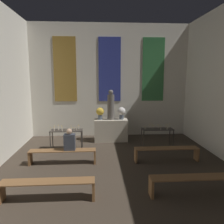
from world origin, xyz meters
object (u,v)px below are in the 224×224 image
object	(u,v)px
altar	(111,130)
pew_back_right	(167,151)
pew_back_left	(63,154)
candle_rack_right	(157,131)
flower_vase_left	(100,112)
candle_rack_left	(66,132)
pew_third_right	(194,181)
statue	(111,106)
pew_third_left	(48,186)
flower_vase_right	(122,112)
person_seated	(70,141)

from	to	relation	value
altar	pew_back_right	world-z (taller)	altar
pew_back_left	candle_rack_right	bearing A→B (deg)	22.23
flower_vase_left	candle_rack_left	size ratio (longest dim) A/B	0.43
flower_vase_left	pew_third_right	size ratio (longest dim) A/B	0.25
statue	pew_third_left	xyz separation A→B (m)	(-1.75, -4.74, -1.24)
altar	flower_vase_left	bearing A→B (deg)	180.00
candle_rack_right	pew_third_right	world-z (taller)	candle_rack_right
pew_third_left	pew_back_left	xyz separation A→B (m)	(0.00, 2.17, 0.00)
pew_third_right	pew_back_left	xyz separation A→B (m)	(-3.49, 2.17, 0.00)
candle_rack_left	candle_rack_right	distance (m)	3.64
flower_vase_left	flower_vase_right	distance (m)	0.95
altar	candle_rack_right	distance (m)	2.14
flower_vase_left	person_seated	xyz separation A→B (m)	(-1.03, -2.57, -0.52)
person_seated	pew_third_left	bearing A→B (deg)	-96.25
flower_vase_right	pew_back_left	bearing A→B (deg)	-130.90
candle_rack_right	pew_back_right	distance (m)	1.50
statue	candle_rack_left	distance (m)	2.31
flower_vase_left	person_seated	world-z (taller)	flower_vase_left
altar	candle_rack_right	world-z (taller)	altar
flower_vase_right	candle_rack_left	xyz separation A→B (m)	(-2.30, -1.11, -0.61)
pew_third_left	person_seated	world-z (taller)	person_seated
pew_back_left	pew_third_left	bearing A→B (deg)	-90.00
statue	pew_third_left	distance (m)	5.20
altar	pew_back_left	xyz separation A→B (m)	(-1.75, -2.57, -0.14)
candle_rack_right	pew_third_left	distance (m)	5.10
candle_rack_left	candle_rack_right	world-z (taller)	candle_rack_left
statue	flower_vase_right	xyz separation A→B (m)	(0.48, 0.00, -0.29)
pew_back_right	candle_rack_right	bearing A→B (deg)	87.19
flower_vase_left	pew_back_left	xyz separation A→B (m)	(-1.27, -2.57, -0.95)
candle_rack_right	pew_back_right	xyz separation A→B (m)	(-0.07, -1.46, -0.34)
flower_vase_left	person_seated	distance (m)	2.81
pew_back_right	person_seated	xyz separation A→B (m)	(-3.26, -0.00, 0.43)
altar	candle_rack_left	distance (m)	2.14
flower_vase_right	candle_rack_right	bearing A→B (deg)	-39.58
statue	pew_back_right	distance (m)	3.34
flower_vase_right	pew_third_right	distance (m)	4.99
statue	pew_back_left	bearing A→B (deg)	-124.24
flower_vase_right	pew_back_left	size ratio (longest dim) A/B	0.25
altar	candle_rack_left	size ratio (longest dim) A/B	1.18
statue	person_seated	bearing A→B (deg)	-120.45
candle_rack_right	flower_vase_left	bearing A→B (deg)	154.20
pew_back_left	person_seated	xyz separation A→B (m)	(0.24, -0.00, 0.43)
candle_rack_left	pew_back_right	size ratio (longest dim) A/B	0.57
candle_rack_right	pew_third_right	bearing A→B (deg)	-91.13
altar	flower_vase_right	distance (m)	0.94
statue	person_seated	xyz separation A→B (m)	(-1.51, -2.57, -0.80)
pew_third_left	candle_rack_left	bearing A→B (deg)	91.15
flower_vase_right	pew_third_right	xyz separation A→B (m)	(1.27, -4.74, -0.95)
pew_back_left	pew_back_right	world-z (taller)	same
statue	pew_third_left	bearing A→B (deg)	-110.24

